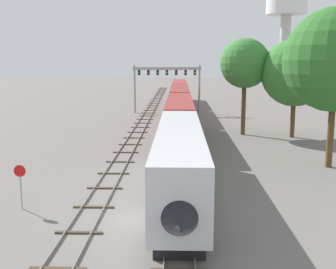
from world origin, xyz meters
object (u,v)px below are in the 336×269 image
(water_tower, at_px, (286,14))
(trackside_tree_left, at_px, (336,60))
(trackside_tree_mid, at_px, (295,73))
(passenger_train, at_px, (180,108))
(stop_sign, at_px, (20,181))
(signal_gantry, at_px, (167,78))
(trackside_tree_right, at_px, (245,64))

(water_tower, xyz_separation_m, trackside_tree_left, (-13.46, -72.31, -11.40))
(trackside_tree_mid, bearing_deg, passenger_train, 147.71)
(passenger_train, xyz_separation_m, stop_sign, (-10.00, -34.36, -0.73))
(signal_gantry, bearing_deg, water_tower, 50.01)
(passenger_train, xyz_separation_m, water_tower, (26.66, 49.13, 18.12))
(trackside_tree_left, bearing_deg, stop_sign, -154.26)
(trackside_tree_right, bearing_deg, trackside_tree_left, -72.33)
(trackside_tree_mid, xyz_separation_m, trackside_tree_right, (-5.75, 1.70, 1.05))
(trackside_tree_left, bearing_deg, water_tower, 79.45)
(passenger_train, bearing_deg, trackside_tree_mid, -32.29)
(stop_sign, relative_size, trackside_tree_left, 0.21)
(passenger_train, relative_size, trackside_tree_right, 7.06)
(trackside_tree_left, distance_m, trackside_tree_mid, 14.55)
(stop_sign, bearing_deg, passenger_train, 73.77)
(passenger_train, bearing_deg, water_tower, 61.52)
(trackside_tree_left, xyz_separation_m, trackside_tree_right, (-5.15, 16.16, -0.44))
(passenger_train, bearing_deg, trackside_tree_right, -41.10)
(stop_sign, relative_size, trackside_tree_mid, 0.24)
(signal_gantry, relative_size, trackside_tree_right, 1.01)
(trackside_tree_left, bearing_deg, trackside_tree_mid, 87.61)
(stop_sign, xyz_separation_m, trackside_tree_left, (23.19, 11.18, 7.45))
(signal_gantry, relative_size, water_tower, 0.46)
(signal_gantry, distance_m, trackside_tree_right, 24.15)
(passenger_train, relative_size, trackside_tree_mid, 7.12)
(trackside_tree_mid, distance_m, trackside_tree_right, 6.09)
(trackside_tree_left, height_order, trackside_tree_mid, trackside_tree_left)
(signal_gantry, bearing_deg, trackside_tree_mid, -55.55)
(trackside_tree_right, bearing_deg, trackside_tree_mid, -16.48)
(passenger_train, xyz_separation_m, trackside_tree_right, (8.05, -7.02, 6.29))
(signal_gantry, distance_m, trackside_tree_left, 40.99)
(passenger_train, relative_size, water_tower, 3.25)
(water_tower, relative_size, trackside_tree_left, 1.89)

